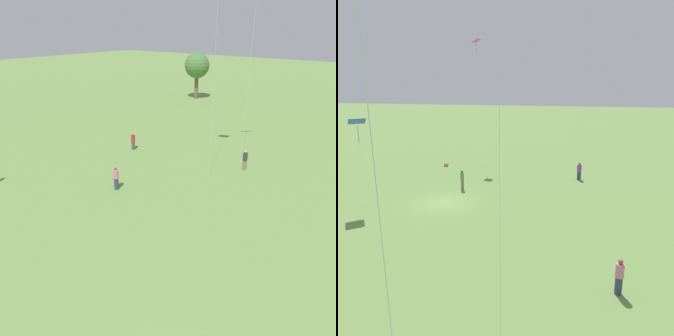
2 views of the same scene
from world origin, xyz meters
The scene contains 4 objects.
tree_0 centered at (-26.79, 41.46, 5.31)m, with size 4.04×4.04×7.41m.
person_1 centered at (-12.83, 9.87, 0.91)m, with size 0.57×0.57×1.82m.
person_5 centered at (-6.89, 19.17, 0.89)m, with size 0.50×0.50×1.78m.
person_6 centered at (-17.86, 16.92, 0.85)m, with size 0.56×0.56×1.71m.
Camera 1 is at (3.92, -5.05, 11.40)m, focal length 35.00 mm.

